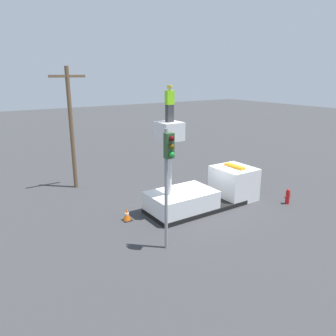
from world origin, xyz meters
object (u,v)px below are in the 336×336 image
Objects in this scene: bucket_truck at (205,191)px; fire_hydrant at (288,196)px; traffic_cone_rear at (127,215)px; worker at (170,104)px; traffic_light_pole at (168,167)px; utility_pole at (71,124)px.

bucket_truck reaches higher than fire_hydrant.
fire_hydrant is 9.26m from traffic_cone_rear.
traffic_light_pole is (-1.96, -2.83, -2.17)m from worker.
worker is at bearing 55.30° from traffic_light_pole.
fire_hydrant is (6.60, -2.36, -5.40)m from worker.
fire_hydrant is 0.12× the size of utility_pole.
traffic_light_pole is at bearing -146.90° from bucket_truck.
utility_pole is at bearing 93.85° from traffic_light_pole.
traffic_light_pole is 10.08m from utility_pole.
worker is 5.97m from traffic_cone_rear.
worker reaches higher than bucket_truck.
fire_hydrant is (4.22, -2.36, -0.44)m from bucket_truck.
traffic_light_pole is (-4.33, -2.83, 2.79)m from bucket_truck.
worker is 2.63× the size of traffic_cone_rear.
traffic_cone_rear is 7.56m from utility_pole.
traffic_cone_rear is at bearing 170.87° from bucket_truck.
bucket_truck is 9.38m from utility_pole.
traffic_cone_rear is at bearing 161.22° from worker.
traffic_cone_rear is (-0.17, 3.55, -3.36)m from traffic_light_pole.
worker is at bearing 160.30° from fire_hydrant.
traffic_cone_rear is at bearing 160.52° from fire_hydrant.
traffic_light_pole is at bearing -124.70° from worker.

